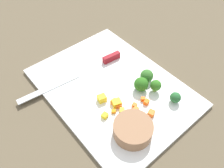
{
  "coord_description": "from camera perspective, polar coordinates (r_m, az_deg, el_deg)",
  "views": [
    {
      "loc": [
        -0.33,
        0.28,
        0.52
      ],
      "look_at": [
        0.0,
        0.0,
        0.02
      ],
      "focal_mm": 35.88,
      "sensor_mm": 36.0,
      "label": 1
    }
  ],
  "objects": [
    {
      "name": "broccoli_floret_2",
      "position": [
        0.64,
        15.84,
        -3.36
      ],
      "size": [
        0.03,
        0.03,
        0.03
      ],
      "color": "#97B06C",
      "rests_on": "cutting_board"
    },
    {
      "name": "broccoli_floret_1",
      "position": [
        0.65,
        11.07,
        -0.38
      ],
      "size": [
        0.03,
        0.03,
        0.04
      ],
      "color": "#8AB654",
      "rests_on": "cutting_board"
    },
    {
      "name": "pepper_dice_0",
      "position": [
        0.6,
        -1.86,
        -8.03
      ],
      "size": [
        0.02,
        0.02,
        0.01
      ],
      "primitive_type": "cube",
      "rotation": [
        0.0,
        0.0,
        1.77
      ],
      "color": "yellow",
      "rests_on": "cutting_board"
    },
    {
      "name": "carrot_dice_1",
      "position": [
        0.61,
        6.02,
        -6.46
      ],
      "size": [
        0.01,
        0.02,
        0.01
      ],
      "primitive_type": "cube",
      "rotation": [
        0.0,
        0.0,
        1.66
      ],
      "color": "orange",
      "rests_on": "cutting_board"
    },
    {
      "name": "carrot_dice_0",
      "position": [
        0.62,
        0.62,
        -4.69
      ],
      "size": [
        0.02,
        0.02,
        0.01
      ],
      "primitive_type": "cube",
      "rotation": [
        0.0,
        0.0,
        1.65
      ],
      "color": "orange",
      "rests_on": "cutting_board"
    },
    {
      "name": "carrot_dice_3",
      "position": [
        0.64,
        7.88,
        -3.85
      ],
      "size": [
        0.01,
        0.01,
        0.01
      ],
      "primitive_type": "cube",
      "rotation": [
        0.0,
        0.0,
        2.45
      ],
      "color": "orange",
      "rests_on": "cutting_board"
    },
    {
      "name": "cutting_board",
      "position": [
        0.67,
        -0.0,
        -0.89
      ],
      "size": [
        0.47,
        0.35,
        0.01
      ],
      "primitive_type": "cube",
      "color": "white",
      "rests_on": "ground_plane"
    },
    {
      "name": "pepper_dice_3",
      "position": [
        0.63,
        -2.59,
        -3.68
      ],
      "size": [
        0.02,
        0.03,
        0.02
      ],
      "primitive_type": "cube",
      "rotation": [
        0.0,
        0.0,
        2.9
      ],
      "color": "yellow",
      "rests_on": "cutting_board"
    },
    {
      "name": "pepper_dice_1",
      "position": [
        0.62,
        1.17,
        -4.87
      ],
      "size": [
        0.03,
        0.03,
        0.02
      ],
      "primitive_type": "cube",
      "rotation": [
        0.0,
        0.0,
        1.24
      ],
      "color": "yellow",
      "rests_on": "cutting_board"
    },
    {
      "name": "ground_plane",
      "position": [
        0.68,
        -0.0,
        -1.22
      ],
      "size": [
        4.0,
        4.0,
        0.0
      ],
      "primitive_type": "plane",
      "color": "brown"
    },
    {
      "name": "carrot_dice_2",
      "position": [
        0.62,
        1.72,
        -5.39
      ],
      "size": [
        0.02,
        0.02,
        0.01
      ],
      "primitive_type": "cube",
      "rotation": [
        0.0,
        0.0,
        2.6
      ],
      "color": "orange",
      "rests_on": "cutting_board"
    },
    {
      "name": "broccoli_floret_0",
      "position": [
        0.65,
        7.44,
        -0.1
      ],
      "size": [
        0.04,
        0.04,
        0.04
      ],
      "color": "#86C360",
      "rests_on": "cutting_board"
    },
    {
      "name": "broccoli_floret_3",
      "position": [
        0.68,
        8.85,
        2.06
      ],
      "size": [
        0.04,
        0.04,
        0.04
      ],
      "color": "#88AD6A",
      "rests_on": "cutting_board"
    },
    {
      "name": "carrot_dice_7",
      "position": [
        0.61,
        9.93,
        -7.39
      ],
      "size": [
        0.02,
        0.02,
        0.02
      ],
      "primitive_type": "cube",
      "rotation": [
        0.0,
        0.0,
        0.34
      ],
      "color": "orange",
      "rests_on": "cutting_board"
    },
    {
      "name": "chef_knife",
      "position": [
        0.71,
        -5.46,
        4.16
      ],
      "size": [
        0.06,
        0.35,
        0.02
      ],
      "rotation": [
        0.0,
        0.0,
        1.46
      ],
      "color": "silver",
      "rests_on": "cutting_board"
    },
    {
      "name": "pepper_dice_2",
      "position": [
        0.61,
        2.57,
        -6.79
      ],
      "size": [
        0.02,
        0.02,
        0.01
      ],
      "primitive_type": "cube",
      "rotation": [
        0.0,
        0.0,
        0.83
      ],
      "color": "yellow",
      "rests_on": "cutting_board"
    },
    {
      "name": "carrot_dice_4",
      "position": [
        0.61,
        0.44,
        -6.99
      ],
      "size": [
        0.01,
        0.01,
        0.01
      ],
      "primitive_type": "cube",
      "rotation": [
        0.0,
        0.0,
        2.59
      ],
      "color": "orange",
      "rests_on": "cutting_board"
    },
    {
      "name": "carrot_dice_5",
      "position": [
        0.62,
        5.49,
        -5.6
      ],
      "size": [
        0.02,
        0.02,
        0.01
      ],
      "primitive_type": "cube",
      "rotation": [
        0.0,
        0.0,
        1.91
      ],
      "color": "orange",
      "rests_on": "cutting_board"
    },
    {
      "name": "prep_bowl",
      "position": [
        0.57,
        5.35,
        -11.45
      ],
      "size": [
        0.1,
        0.1,
        0.04
      ],
      "primitive_type": "cylinder",
      "color": "#926848",
      "rests_on": "cutting_board"
    },
    {
      "name": "carrot_dice_6",
      "position": [
        0.63,
        8.74,
        -4.57
      ],
      "size": [
        0.02,
        0.02,
        0.01
      ],
      "primitive_type": "cube",
      "rotation": [
        0.0,
        0.0,
        0.23
      ],
      "color": "orange",
      "rests_on": "cutting_board"
    }
  ]
}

